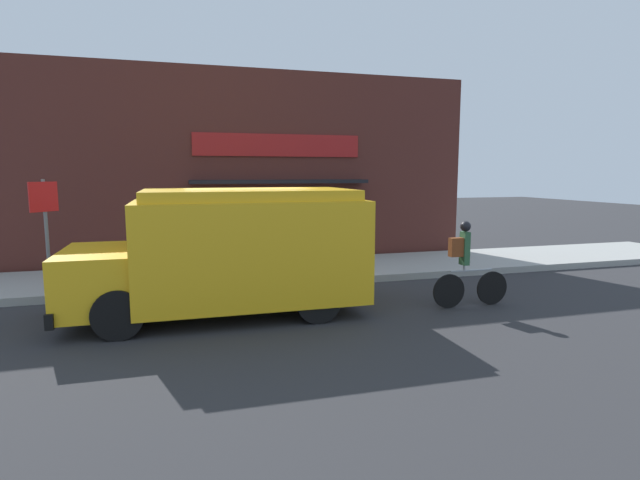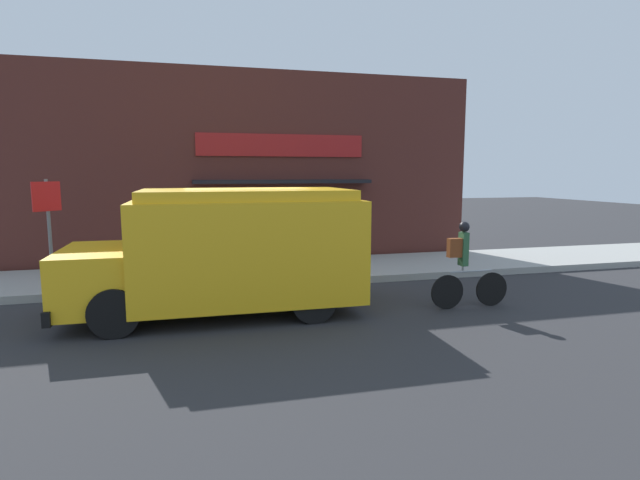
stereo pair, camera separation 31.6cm
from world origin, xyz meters
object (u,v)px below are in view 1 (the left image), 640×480
stop_sign_post (45,217)px  school_bus (231,250)px  cyclist (466,266)px  trash_bin (293,247)px

stop_sign_post → school_bus: bearing=-30.2°
cyclist → stop_sign_post: stop_sign_post is taller
school_bus → trash_bin: school_bus is taller
school_bus → trash_bin: (2.16, 4.20, -0.64)m
school_bus → cyclist: size_ratio=3.14×
stop_sign_post → trash_bin: size_ratio=3.07×
school_bus → cyclist: (4.39, -0.87, -0.38)m
cyclist → trash_bin: cyclist is taller
school_bus → trash_bin: 4.76m
cyclist → stop_sign_post: bearing=159.8°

